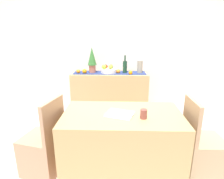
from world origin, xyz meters
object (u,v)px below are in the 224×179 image
at_px(sideboard_console, 110,97).
at_px(chair_by_corner, 202,153).
at_px(ceramic_vase, 140,67).
at_px(coffee_cup, 144,114).
at_px(chair_near_window, 44,151).
at_px(fruit_bowl, 109,71).
at_px(open_book, 120,114).
at_px(dining_table, 122,144).
at_px(wine_bottle, 125,67).
at_px(potted_plant, 92,59).

height_order(sideboard_console, chair_by_corner, chair_by_corner).
xyz_separation_m(ceramic_vase, coffee_cup, (-0.11, -1.49, -0.21)).
height_order(coffee_cup, chair_near_window, chair_near_window).
xyz_separation_m(fruit_bowl, open_book, (0.18, -1.41, -0.18)).
height_order(ceramic_vase, dining_table, ceramic_vase).
distance_m(fruit_bowl, open_book, 1.43).
xyz_separation_m(wine_bottle, chair_by_corner, (0.83, -1.38, -0.74)).
relative_size(wine_bottle, ceramic_vase, 1.40).
xyz_separation_m(dining_table, coffee_cup, (0.21, -0.11, 0.42)).
relative_size(fruit_bowl, chair_near_window, 0.31).
height_order(fruit_bowl, potted_plant, potted_plant).
height_order(sideboard_console, chair_near_window, chair_near_window).
bearing_deg(chair_near_window, sideboard_console, 62.94).
height_order(open_book, chair_near_window, chair_near_window).
distance_m(sideboard_console, potted_plant, 0.75).
bearing_deg(chair_near_window, chair_by_corner, 0.11).
height_order(fruit_bowl, chair_by_corner, fruit_bowl).
relative_size(ceramic_vase, chair_by_corner, 0.24).
relative_size(open_book, chair_near_window, 0.31).
distance_m(wine_bottle, coffee_cup, 1.51).
bearing_deg(potted_plant, chair_by_corner, -44.66).
xyz_separation_m(fruit_bowl, chair_by_corner, (1.11, -1.38, -0.66)).
bearing_deg(wine_bottle, ceramic_vase, 0.00).
bearing_deg(sideboard_console, potted_plant, 180.00).
relative_size(ceramic_vase, dining_table, 0.17).
bearing_deg(dining_table, open_book, -131.22).
bearing_deg(dining_table, potted_plant, 109.76).
distance_m(sideboard_console, chair_by_corner, 1.77).
height_order(potted_plant, dining_table, potted_plant).
bearing_deg(fruit_bowl, potted_plant, 180.00).
distance_m(wine_bottle, open_book, 1.44).
bearing_deg(sideboard_console, chair_by_corner, -51.56).
bearing_deg(wine_bottle, open_book, -93.92).
distance_m(dining_table, open_book, 0.38).
height_order(potted_plant, chair_near_window, potted_plant).
bearing_deg(coffee_cup, dining_table, 152.12).
distance_m(open_book, chair_by_corner, 1.05).
bearing_deg(open_book, potted_plant, 127.03).
bearing_deg(wine_bottle, dining_table, -92.79).
height_order(dining_table, coffee_cup, coffee_cup).
bearing_deg(chair_by_corner, chair_near_window, -179.89).
relative_size(sideboard_console, coffee_cup, 13.52).
bearing_deg(fruit_bowl, chair_by_corner, -51.20).
xyz_separation_m(ceramic_vase, open_book, (-0.35, -1.41, -0.25)).
xyz_separation_m(potted_plant, dining_table, (0.49, -1.38, -0.76)).
xyz_separation_m(sideboard_console, dining_table, (0.19, -1.38, -0.07)).
relative_size(dining_table, chair_near_window, 1.41).
xyz_separation_m(potted_plant, chair_by_corner, (1.39, -1.38, -0.87)).
bearing_deg(fruit_bowl, open_book, -82.77).
distance_m(open_book, coffee_cup, 0.25).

